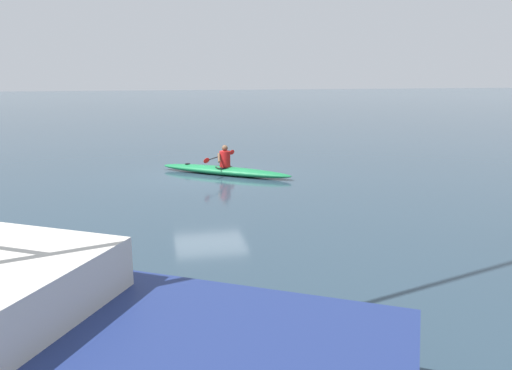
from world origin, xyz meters
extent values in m
plane|color=#283D4C|center=(0.00, 0.00, 0.00)|extent=(160.00, 160.00, 0.00)
ellipsoid|color=#19723F|center=(-0.57, -0.13, 0.15)|extent=(4.50, 3.44, 0.29)
torus|color=black|center=(-0.54, -0.14, 0.27)|extent=(0.83, 0.83, 0.04)
cylinder|color=black|center=(0.67, -0.99, 0.28)|extent=(0.18, 0.18, 0.02)
cylinder|color=red|center=(-0.58, -0.11, 0.57)|extent=(0.37, 0.37, 0.55)
sphere|color=brown|center=(-0.58, -0.11, 0.96)|extent=(0.21, 0.21, 0.21)
cylinder|color=black|center=(-0.42, -0.23, 0.65)|extent=(1.13, 1.58, 0.03)
ellipsoid|color=red|center=(0.13, 0.55, 0.65)|extent=(0.26, 0.35, 0.17)
ellipsoid|color=red|center=(-0.97, -1.01, 0.65)|extent=(0.26, 0.35, 0.17)
cylinder|color=brown|center=(-0.35, 0.08, 0.65)|extent=(0.14, 0.32, 0.34)
cylinder|color=brown|center=(-0.68, -0.39, 0.65)|extent=(0.30, 0.21, 0.34)
camera|label=1|loc=(1.79, 17.14, 3.59)|focal=35.35mm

